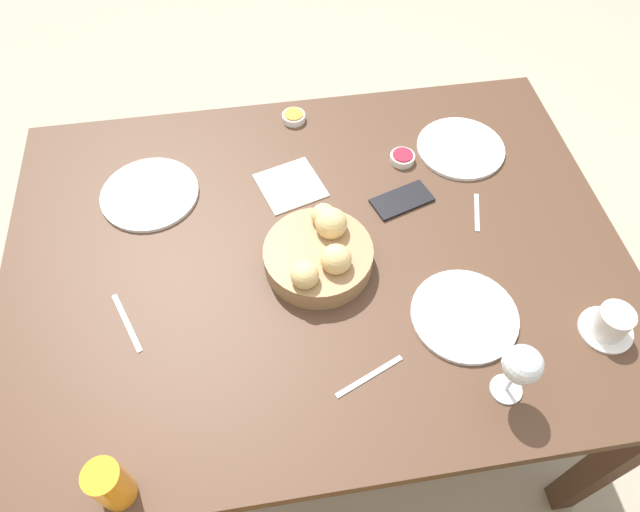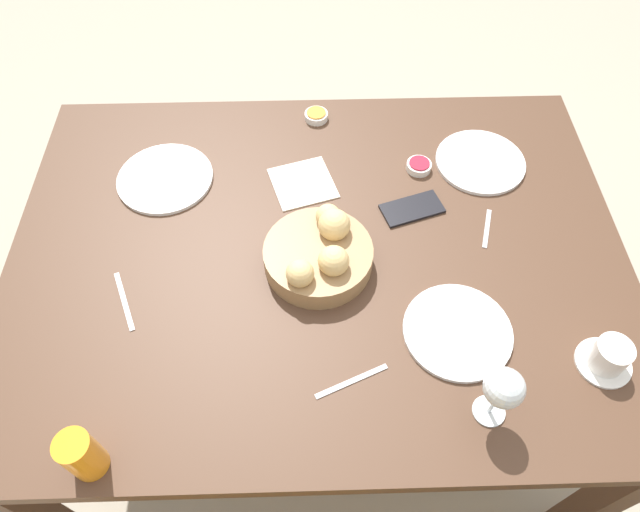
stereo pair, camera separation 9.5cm
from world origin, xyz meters
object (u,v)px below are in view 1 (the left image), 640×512
object	(u,v)px
wine_glass	(522,366)
knife_silver	(127,323)
plate_far_center	(464,315)
jam_bowl_honey	(294,117)
plate_near_right	(150,194)
spoon_coffee	(477,212)
juice_glass	(110,484)
jam_bowl_berry	(402,158)
fork_silver	(369,376)
napkin	(291,185)
cell_phone	(402,200)
plate_near_left	(461,148)
bread_basket	(321,253)
coffee_cup	(611,323)

from	to	relation	value
wine_glass	knife_silver	xyz separation A→B (m)	(0.75, -0.27, -0.11)
plate_far_center	jam_bowl_honey	xyz separation A→B (m)	(0.28, -0.68, 0.01)
plate_near_right	wine_glass	bearing A→B (deg)	138.19
jam_bowl_honey	spoon_coffee	distance (m)	0.57
plate_near_right	plate_far_center	size ratio (longest dim) A/B	1.05
juice_glass	jam_bowl_berry	distance (m)	1.01
fork_silver	spoon_coffee	xyz separation A→B (m)	(-0.35, -0.38, 0.00)
wine_glass	jam_bowl_berry	size ratio (longest dim) A/B	2.41
juice_glass	knife_silver	size ratio (longest dim) A/B	0.77
plate_far_center	fork_silver	distance (m)	0.25
knife_silver	spoon_coffee	size ratio (longest dim) A/B	1.29
plate_near_right	napkin	distance (m)	0.35
napkin	cell_phone	xyz separation A→B (m)	(-0.27, 0.09, 0.00)
plate_near_left	knife_silver	distance (m)	0.95
plate_far_center	juice_glass	distance (m)	0.77
bread_basket	wine_glass	xyz separation A→B (m)	(-0.32, 0.36, 0.07)
plate_far_center	plate_near_left	bearing A→B (deg)	-106.16
bread_basket	fork_silver	world-z (taller)	bread_basket
plate_near_left	jam_bowl_berry	xyz separation A→B (m)	(0.16, 0.02, 0.01)
cell_phone	wine_glass	bearing A→B (deg)	99.57
juice_glass	wine_glass	xyz separation A→B (m)	(-0.75, -0.08, 0.05)
plate_far_center	wine_glass	world-z (taller)	wine_glass
wine_glass	jam_bowl_honey	distance (m)	0.92
wine_glass	cell_phone	world-z (taller)	wine_glass
bread_basket	plate_far_center	distance (m)	0.34
coffee_cup	jam_bowl_honey	world-z (taller)	coffee_cup
jam_bowl_berry	jam_bowl_honey	distance (m)	0.33
coffee_cup	cell_phone	distance (m)	0.54
juice_glass	plate_near_left	bearing A→B (deg)	-139.05
bread_basket	coffee_cup	bearing A→B (deg)	154.90
coffee_cup	napkin	world-z (taller)	coffee_cup
spoon_coffee	fork_silver	bearing A→B (deg)	47.50
plate_near_right	cell_phone	size ratio (longest dim) A/B	1.48
juice_glass	jam_bowl_berry	world-z (taller)	juice_glass
bread_basket	spoon_coffee	distance (m)	0.41
wine_glass	knife_silver	bearing A→B (deg)	-19.82
bread_basket	plate_far_center	bearing A→B (deg)	146.47
plate_far_center	spoon_coffee	distance (m)	0.30
fork_silver	plate_near_left	bearing A→B (deg)	-121.95
bread_basket	plate_near_right	xyz separation A→B (m)	(0.39, -0.27, -0.03)
jam_bowl_honey	spoon_coffee	xyz separation A→B (m)	(-0.40, 0.40, -0.01)
coffee_cup	knife_silver	size ratio (longest dim) A/B	0.75
jam_bowl_berry	napkin	bearing A→B (deg)	8.21
plate_near_left	jam_bowl_berry	world-z (taller)	jam_bowl_berry
plate_near_right	bread_basket	bearing A→B (deg)	145.30
wine_glass	coffee_cup	size ratio (longest dim) A/B	1.37
jam_bowl_berry	knife_silver	world-z (taller)	jam_bowl_berry
jam_bowl_honey	knife_silver	size ratio (longest dim) A/B	0.42
jam_bowl_honey	knife_silver	bearing A→B (deg)	53.19
plate_far_center	cell_phone	distance (m)	0.35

